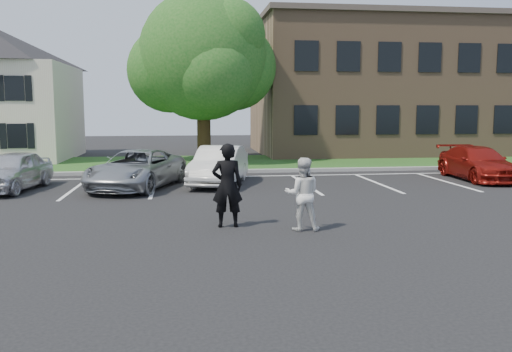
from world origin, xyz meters
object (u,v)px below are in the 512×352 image
(man_white_shirt, at_px, (302,194))
(car_red_compact, at_px, (478,163))
(tree, at_px, (205,59))
(man_black_suit, at_px, (227,185))
(car_white_sedan, at_px, (219,165))
(office_building, at_px, (428,88))
(car_silver_minivan, at_px, (137,169))
(car_silver_west, at_px, (11,171))

(man_white_shirt, relative_size, car_red_compact, 0.38)
(tree, bearing_deg, man_white_shirt, -84.22)
(man_black_suit, relative_size, man_white_shirt, 1.18)
(tree, xyz_separation_m, car_red_compact, (10.56, -8.31, -4.69))
(car_white_sedan, height_order, car_red_compact, car_white_sedan)
(office_building, xyz_separation_m, man_black_suit, (-14.68, -20.86, -3.14))
(office_building, height_order, tree, tree)
(man_black_suit, bearing_deg, car_white_sedan, -91.31)
(car_red_compact, bearing_deg, car_silver_minivan, -174.78)
(man_black_suit, distance_m, car_silver_minivan, 7.25)
(man_black_suit, xyz_separation_m, car_white_sedan, (0.26, 7.34, -0.30))
(man_white_shirt, height_order, car_silver_west, man_white_shirt)
(office_building, relative_size, man_black_suit, 11.02)
(office_building, xyz_separation_m, man_white_shirt, (-12.96, -21.43, -3.30))
(office_building, xyz_separation_m, tree, (-14.60, -5.18, 1.19))
(tree, bearing_deg, car_silver_minivan, -107.34)
(office_building, bearing_deg, man_white_shirt, -121.16)
(tree, xyz_separation_m, car_white_sedan, (0.19, -8.33, -4.63))
(office_building, height_order, car_silver_west, office_building)
(man_white_shirt, relative_size, car_silver_west, 0.42)
(car_white_sedan, bearing_deg, man_black_suit, -76.54)
(tree, relative_size, man_white_shirt, 5.11)
(car_silver_west, bearing_deg, tree, 60.48)
(car_silver_west, height_order, car_red_compact, car_silver_west)
(man_black_suit, height_order, car_white_sedan, man_black_suit)
(office_building, relative_size, man_white_shirt, 13.01)
(man_black_suit, bearing_deg, office_building, -124.40)
(office_building, bearing_deg, car_red_compact, -106.71)
(man_white_shirt, bearing_deg, office_building, -112.24)
(man_black_suit, height_order, car_silver_minivan, man_black_suit)
(office_building, relative_size, tree, 2.55)
(man_black_suit, xyz_separation_m, car_silver_west, (-7.00, 6.76, -0.32))
(man_black_suit, distance_m, car_white_sedan, 7.35)
(office_building, distance_m, car_silver_minivan, 22.70)
(man_black_suit, height_order, car_silver_west, man_black_suit)
(tree, relative_size, car_silver_minivan, 1.78)
(car_silver_west, bearing_deg, office_building, 41.94)
(car_red_compact, bearing_deg, office_building, 75.69)
(tree, xyz_separation_m, man_white_shirt, (1.65, -16.25, -4.49))
(car_silver_west, distance_m, car_red_compact, 17.64)
(man_white_shirt, height_order, car_white_sedan, man_white_shirt)
(man_black_suit, height_order, car_red_compact, man_black_suit)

